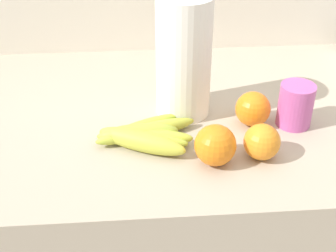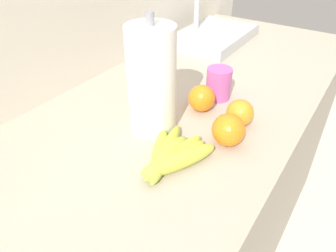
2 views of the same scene
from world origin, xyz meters
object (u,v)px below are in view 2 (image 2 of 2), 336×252
object	(u,v)px
orange_front	(202,98)
paper_towel_roll	(152,81)
sink_basin	(213,36)
banana_bunch	(171,157)
orange_far_right	(240,113)
mug	(219,84)
orange_right	(228,130)

from	to	relation	value
orange_front	paper_towel_roll	world-z (taller)	paper_towel_roll
orange_front	sink_basin	xyz separation A→B (m)	(0.52, 0.23, -0.01)
banana_bunch	sink_basin	bearing A→B (deg)	20.45
orange_far_right	paper_towel_roll	size ratio (longest dim) A/B	0.24
sink_basin	mug	bearing A→B (deg)	-151.33
orange_far_right	mug	xyz separation A→B (m)	(0.10, 0.11, 0.01)
paper_towel_roll	mug	world-z (taller)	paper_towel_roll
sink_basin	orange_front	bearing A→B (deg)	-156.31
paper_towel_roll	mug	distance (m)	0.26
orange_right	sink_basin	xyz separation A→B (m)	(0.62, 0.36, -0.02)
banana_bunch	orange_far_right	bearing A→B (deg)	-15.59
paper_towel_roll	sink_basin	bearing A→B (deg)	13.85
orange_front	sink_basin	bearing A→B (deg)	23.69
orange_right	mug	bearing A→B (deg)	32.46
banana_bunch	mug	world-z (taller)	mug
orange_right	paper_towel_roll	bearing A→B (deg)	102.22
banana_bunch	sink_basin	world-z (taller)	sink_basin
orange_far_right	orange_right	distance (m)	0.09
banana_bunch	orange_front	xyz separation A→B (m)	(0.24, 0.05, 0.02)
paper_towel_roll	sink_basin	xyz separation A→B (m)	(0.66, 0.16, -0.11)
orange_front	orange_right	distance (m)	0.16
paper_towel_roll	banana_bunch	bearing A→B (deg)	-128.54
orange_far_right	orange_right	bearing A→B (deg)	-173.91
orange_front	orange_far_right	xyz separation A→B (m)	(-0.01, -0.12, -0.00)
orange_far_right	sink_basin	xyz separation A→B (m)	(0.53, 0.35, -0.01)
sink_basin	mug	size ratio (longest dim) A/B	4.11
banana_bunch	paper_towel_roll	bearing A→B (deg)	51.46
orange_front	orange_far_right	distance (m)	0.12
mug	sink_basin	bearing A→B (deg)	28.67
orange_right	paper_towel_roll	distance (m)	0.22
orange_front	mug	xyz separation A→B (m)	(0.09, -0.01, 0.01)
sink_basin	mug	world-z (taller)	sink_basin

